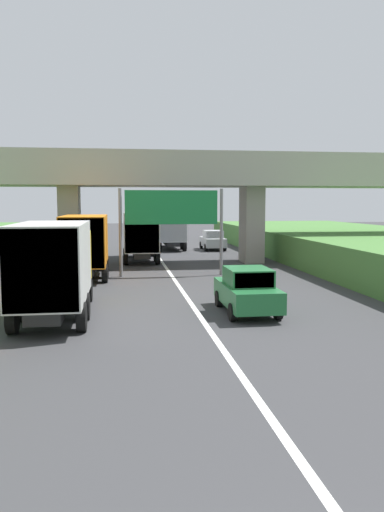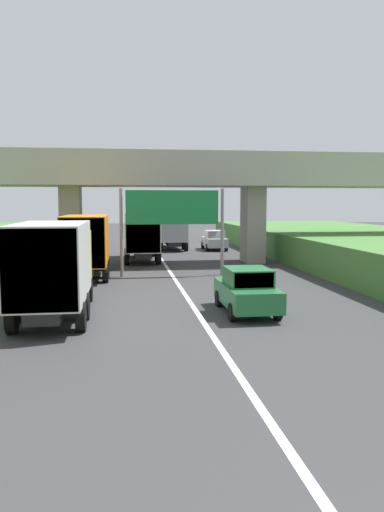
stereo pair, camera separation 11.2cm
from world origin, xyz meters
name	(u,v)px [view 1 (the left image)]	position (x,y,z in m)	size (l,w,h in m)	color
lane_centre_stripe	(172,277)	(0.00, 25.20, 0.00)	(0.20, 90.41, 0.01)	white
overpass_bridge	(163,181)	(0.00, 31.50, 5.56)	(40.00, 4.80, 7.43)	#9E998E
overhead_highway_sign	(172,212)	(0.00, 25.59, 3.59)	(5.88, 0.18, 4.93)	slate
truck_white	(170,227)	(1.48, 42.39, 1.93)	(2.44, 7.30, 3.44)	black
truck_blue	(140,234)	(-1.48, 33.35, 1.93)	(2.44, 7.30, 3.44)	black
truck_yellow	(55,264)	(-5.17, 15.88, 1.93)	(2.44, 7.30, 3.44)	black
truck_orange	(86,242)	(-4.76, 25.96, 1.93)	(2.44, 7.30, 3.44)	black
car_green	(247,290)	(1.84, 15.58, 0.86)	(1.86, 4.10, 1.72)	#236B38
car_silver	(213,240)	(5.15, 40.89, 0.86)	(1.86, 4.10, 1.72)	#B2B5B7
construction_barrel_2	(15,305)	(-6.64, 16.07, 0.46)	(0.57, 0.57, 0.90)	orange
construction_barrel_3	(37,284)	(-6.63, 20.65, 0.46)	(0.57, 0.57, 0.90)	orange
construction_barrel_4	(51,271)	(-6.61, 25.24, 0.46)	(0.57, 0.57, 0.90)	orange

